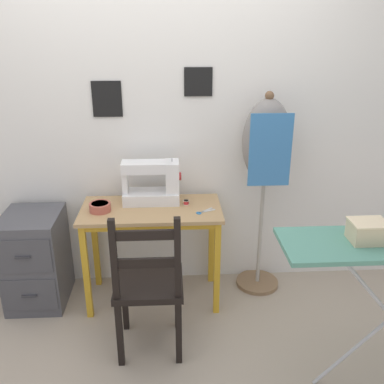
{
  "coord_description": "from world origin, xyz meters",
  "views": [
    {
      "loc": [
        0.13,
        -2.42,
        1.89
      ],
      "look_at": [
        0.28,
        0.21,
        0.84
      ],
      "focal_mm": 40.0,
      "sensor_mm": 36.0,
      "label": 1
    }
  ],
  "objects_px": {
    "dress_form": "(266,152)",
    "filing_cabinet": "(36,259)",
    "wooden_chair": "(149,286)",
    "scissors": "(203,212)",
    "fabric_bowl": "(100,207)",
    "sewing_machine": "(154,183)",
    "storage_box": "(368,231)",
    "thread_spool_near_machine": "(186,202)"
  },
  "relations": [
    {
      "from": "fabric_bowl",
      "to": "scissors",
      "type": "relative_size",
      "value": 1.08
    },
    {
      "from": "wooden_chair",
      "to": "storage_box",
      "type": "bearing_deg",
      "value": -16.77
    },
    {
      "from": "wooden_chair",
      "to": "dress_form",
      "type": "bearing_deg",
      "value": 39.15
    },
    {
      "from": "dress_form",
      "to": "storage_box",
      "type": "distance_m",
      "value": 1.03
    },
    {
      "from": "filing_cabinet",
      "to": "dress_form",
      "type": "relative_size",
      "value": 0.46
    },
    {
      "from": "scissors",
      "to": "filing_cabinet",
      "type": "height_order",
      "value": "scissors"
    },
    {
      "from": "dress_form",
      "to": "filing_cabinet",
      "type": "bearing_deg",
      "value": -176.4
    },
    {
      "from": "scissors",
      "to": "thread_spool_near_machine",
      "type": "distance_m",
      "value": 0.17
    },
    {
      "from": "scissors",
      "to": "fabric_bowl",
      "type": "bearing_deg",
      "value": 175.16
    },
    {
      "from": "wooden_chair",
      "to": "fabric_bowl",
      "type": "bearing_deg",
      "value": 123.68
    },
    {
      "from": "scissors",
      "to": "wooden_chair",
      "type": "bearing_deg",
      "value": -128.52
    },
    {
      "from": "filing_cabinet",
      "to": "scissors",
      "type": "bearing_deg",
      "value": -5.27
    },
    {
      "from": "fabric_bowl",
      "to": "storage_box",
      "type": "height_order",
      "value": "storage_box"
    },
    {
      "from": "scissors",
      "to": "filing_cabinet",
      "type": "xyz_separation_m",
      "value": [
        -1.17,
        0.11,
        -0.38
      ]
    },
    {
      "from": "sewing_machine",
      "to": "dress_form",
      "type": "bearing_deg",
      "value": 1.32
    },
    {
      "from": "thread_spool_near_machine",
      "to": "filing_cabinet",
      "type": "height_order",
      "value": "thread_spool_near_machine"
    },
    {
      "from": "sewing_machine",
      "to": "fabric_bowl",
      "type": "relative_size",
      "value": 2.84
    },
    {
      "from": "fabric_bowl",
      "to": "wooden_chair",
      "type": "distance_m",
      "value": 0.66
    },
    {
      "from": "filing_cabinet",
      "to": "thread_spool_near_machine",
      "type": "bearing_deg",
      "value": 1.5
    },
    {
      "from": "scissors",
      "to": "sewing_machine",
      "type": "bearing_deg",
      "value": 149.12
    },
    {
      "from": "thread_spool_near_machine",
      "to": "storage_box",
      "type": "xyz_separation_m",
      "value": [
        0.84,
        -0.9,
        0.21
      ]
    },
    {
      "from": "wooden_chair",
      "to": "filing_cabinet",
      "type": "bearing_deg",
      "value": 146.26
    },
    {
      "from": "wooden_chair",
      "to": "storage_box",
      "type": "relative_size",
      "value": 5.37
    },
    {
      "from": "scissors",
      "to": "filing_cabinet",
      "type": "relative_size",
      "value": 0.2
    },
    {
      "from": "fabric_bowl",
      "to": "thread_spool_near_machine",
      "type": "bearing_deg",
      "value": 7.71
    },
    {
      "from": "sewing_machine",
      "to": "dress_form",
      "type": "distance_m",
      "value": 0.79
    },
    {
      "from": "sewing_machine",
      "to": "storage_box",
      "type": "relative_size",
      "value": 2.28
    },
    {
      "from": "thread_spool_near_machine",
      "to": "storage_box",
      "type": "relative_size",
      "value": 0.24
    },
    {
      "from": "storage_box",
      "to": "wooden_chair",
      "type": "bearing_deg",
      "value": 163.23
    },
    {
      "from": "sewing_machine",
      "to": "fabric_bowl",
      "type": "xyz_separation_m",
      "value": [
        -0.36,
        -0.13,
        -0.11
      ]
    },
    {
      "from": "storage_box",
      "to": "thread_spool_near_machine",
      "type": "bearing_deg",
      "value": 133.11
    },
    {
      "from": "fabric_bowl",
      "to": "dress_form",
      "type": "xyz_separation_m",
      "value": [
        1.13,
        0.15,
        0.31
      ]
    },
    {
      "from": "thread_spool_near_machine",
      "to": "dress_form",
      "type": "height_order",
      "value": "dress_form"
    },
    {
      "from": "sewing_machine",
      "to": "scissors",
      "type": "bearing_deg",
      "value": -30.88
    },
    {
      "from": "sewing_machine",
      "to": "filing_cabinet",
      "type": "xyz_separation_m",
      "value": [
        -0.85,
        -0.08,
        -0.52
      ]
    },
    {
      "from": "sewing_machine",
      "to": "filing_cabinet",
      "type": "distance_m",
      "value": 1.0
    },
    {
      "from": "thread_spool_near_machine",
      "to": "wooden_chair",
      "type": "distance_m",
      "value": 0.68
    },
    {
      "from": "filing_cabinet",
      "to": "storage_box",
      "type": "distance_m",
      "value": 2.19
    },
    {
      "from": "thread_spool_near_machine",
      "to": "filing_cabinet",
      "type": "relative_size",
      "value": 0.06
    },
    {
      "from": "wooden_chair",
      "to": "storage_box",
      "type": "xyz_separation_m",
      "value": [
        1.09,
        -0.33,
        0.49
      ]
    },
    {
      "from": "thread_spool_near_machine",
      "to": "wooden_chair",
      "type": "xyz_separation_m",
      "value": [
        -0.25,
        -0.57,
        -0.28
      ]
    },
    {
      "from": "wooden_chair",
      "to": "filing_cabinet",
      "type": "xyz_separation_m",
      "value": [
        -0.82,
        0.55,
        -0.12
      ]
    }
  ]
}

